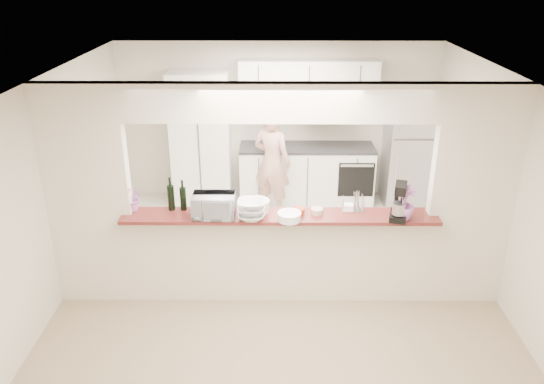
{
  "coord_description": "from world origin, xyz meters",
  "views": [
    {
      "loc": [
        -0.05,
        -5.18,
        3.58
      ],
      "look_at": [
        -0.08,
        0.3,
        1.2
      ],
      "focal_mm": 35.0,
      "sensor_mm": 36.0,
      "label": 1
    }
  ],
  "objects_px": {
    "toaster_oven": "(214,206)",
    "person": "(272,163)",
    "refrigerator": "(410,153)",
    "stand_mixer": "(399,203)"
  },
  "relations": [
    {
      "from": "toaster_oven",
      "to": "person",
      "type": "bearing_deg",
      "value": 75.66
    },
    {
      "from": "toaster_oven",
      "to": "stand_mixer",
      "type": "height_order",
      "value": "stand_mixer"
    },
    {
      "from": "toaster_oven",
      "to": "person",
      "type": "distance_m",
      "value": 2.46
    },
    {
      "from": "refrigerator",
      "to": "person",
      "type": "xyz_separation_m",
      "value": [
        -2.15,
        -0.39,
        -0.03
      ]
    },
    {
      "from": "toaster_oven",
      "to": "person",
      "type": "height_order",
      "value": "person"
    },
    {
      "from": "stand_mixer",
      "to": "toaster_oven",
      "type": "bearing_deg",
      "value": 179.14
    },
    {
      "from": "stand_mixer",
      "to": "person",
      "type": "bearing_deg",
      "value": 119.48
    },
    {
      "from": "refrigerator",
      "to": "toaster_oven",
      "type": "distance_m",
      "value": 3.91
    },
    {
      "from": "refrigerator",
      "to": "toaster_oven",
      "type": "bearing_deg",
      "value": -135.0
    },
    {
      "from": "toaster_oven",
      "to": "stand_mixer",
      "type": "distance_m",
      "value": 1.95
    }
  ]
}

